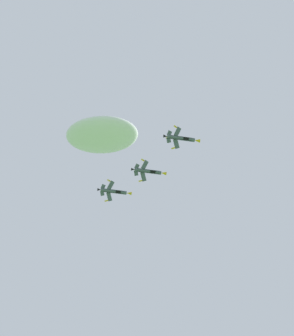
{
  "coord_description": "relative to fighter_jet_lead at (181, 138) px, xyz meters",
  "views": [
    {
      "loc": [
        2.62,
        -0.48,
        1.76
      ],
      "look_at": [
        -3.46,
        101.43,
        142.0
      ],
      "focal_mm": 41.72,
      "sensor_mm": 36.0,
      "label": 1
    }
  ],
  "objects": [
    {
      "name": "fighter_jet_left_wing",
      "position": [
        -14.98,
        14.95,
        -2.31
      ],
      "size": [
        15.84,
        8.23,
        6.72
      ],
      "rotation": [
        0.0,
        -0.71,
        4.93
      ],
      "color": "#4C5666"
    },
    {
      "name": "fighter_jet_lead",
      "position": [
        0.0,
        0.0,
        0.0
      ],
      "size": [
        15.84,
        7.87,
        7.13
      ],
      "rotation": [
        0.0,
        -0.77,
        4.93
      ],
      "color": "#4C5666"
    },
    {
      "name": "cloud_near_formation",
      "position": [
        -45.73,
        38.42,
        70.55
      ],
      "size": [
        45.96,
        26.83,
        12.83
      ],
      "primitive_type": "ellipsoid",
      "color": "white"
    },
    {
      "name": "fighter_jet_right_wing",
      "position": [
        -31.46,
        25.37,
        -2.6
      ],
      "size": [
        15.84,
        8.3,
        6.63
      ],
      "rotation": [
        0.0,
        -0.7,
        4.93
      ],
      "color": "#4C5666"
    }
  ]
}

